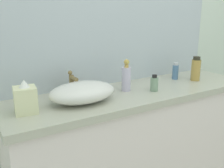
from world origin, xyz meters
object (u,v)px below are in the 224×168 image
at_px(lotion_bottle, 196,69).
at_px(soap_dispenser, 126,77).
at_px(tissue_box, 25,99).
at_px(perfume_bottle, 175,71).
at_px(sink_basin, 83,92).
at_px(spray_can, 154,84).

bearing_deg(lotion_bottle, soap_dispenser, 175.30).
distance_m(soap_dispenser, tissue_box, 0.68).
bearing_deg(perfume_bottle, soap_dispenser, -173.47).
relative_size(lotion_bottle, perfume_bottle, 1.40).
height_order(soap_dispenser, tissue_box, soap_dispenser).
distance_m(perfume_bottle, tissue_box, 1.19).
xyz_separation_m(sink_basin, perfume_bottle, (0.86, 0.12, 0.00)).
bearing_deg(perfume_bottle, sink_basin, -172.33).
distance_m(lotion_bottle, spray_can, 0.46).
distance_m(lotion_bottle, tissue_box, 1.29).
relative_size(sink_basin, perfume_bottle, 3.06).
bearing_deg(lotion_bottle, perfume_bottle, 134.37).
relative_size(sink_basin, soap_dispenser, 1.88).
height_order(perfume_bottle, tissue_box, tissue_box).
height_order(soap_dispenser, perfume_bottle, soap_dispenser).
bearing_deg(sink_basin, perfume_bottle, 7.67).
relative_size(sink_basin, tissue_box, 2.26).
bearing_deg(spray_can, sink_basin, 174.93).
distance_m(soap_dispenser, lotion_bottle, 0.62).
relative_size(lotion_bottle, spray_can, 1.66).
bearing_deg(spray_can, tissue_box, 176.61).
relative_size(spray_can, tissue_box, 0.63).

